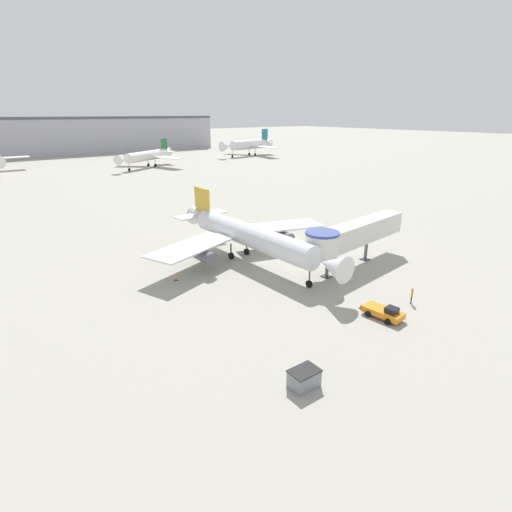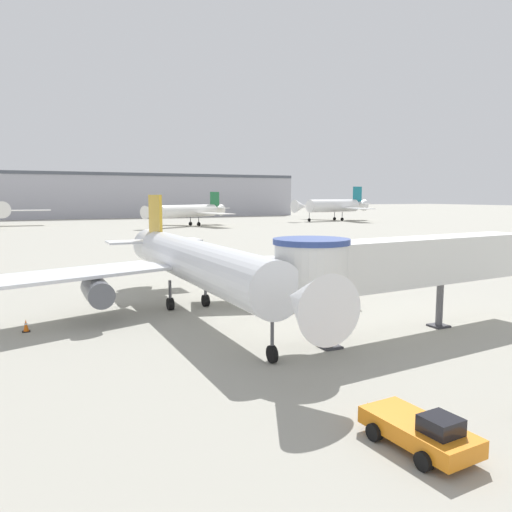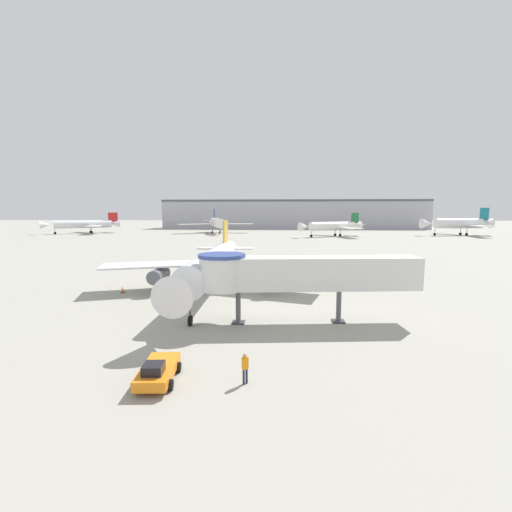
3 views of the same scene
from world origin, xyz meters
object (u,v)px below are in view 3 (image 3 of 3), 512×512
main_airplane (213,264)px  pushback_tug_orange (158,371)px  jet_bridge (293,273)px  background_jet_teal_tail (460,223)px  traffic_cone_near_nose (170,357)px  background_jet_blue_tail (216,223)px  background_jet_red_tail (85,224)px  background_jet_green_tail (334,226)px  traffic_cone_port_wing (123,290)px  ground_crew_marshaller (245,366)px

main_airplane → pushback_tug_orange: bearing=-88.8°
pushback_tug_orange → jet_bridge: bearing=49.0°
background_jet_teal_tail → traffic_cone_near_nose: bearing=-41.7°
jet_bridge → background_jet_blue_tail: size_ratio=0.55×
background_jet_red_tail → pushback_tug_orange: bearing=-6.6°
main_airplane → pushback_tug_orange: 21.77m
jet_bridge → pushback_tug_orange: size_ratio=4.68×
background_jet_blue_tail → background_jet_green_tail: background_jet_blue_tail is taller
main_airplane → pushback_tug_orange: (0.85, -21.55, -2.98)m
pushback_tug_orange → background_jet_blue_tail: background_jet_blue_tail is taller
traffic_cone_port_wing → ground_crew_marshaller: bearing=-51.3°
pushback_tug_orange → main_airplane: bearing=87.4°
background_jet_blue_tail → background_jet_teal_tail: (106.60, -8.47, 0.09)m
traffic_cone_near_nose → ground_crew_marshaller: (5.18, -2.61, 0.76)m
pushback_tug_orange → background_jet_green_tail: size_ratio=0.14×
jet_bridge → background_jet_blue_tail: background_jet_blue_tail is taller
ground_crew_marshaller → main_airplane: bearing=-105.0°
ground_crew_marshaller → background_jet_teal_tail: bearing=-151.1°
main_airplane → background_jet_teal_tail: (85.32, 112.10, 1.52)m
main_airplane → jet_bridge: bearing=-49.7°
background_jet_blue_tail → background_jet_red_tail: (-61.74, -4.13, -0.74)m
jet_bridge → traffic_cone_port_wing: 22.97m
background_jet_blue_tail → traffic_cone_port_wing: bearing=-101.2°
traffic_cone_near_nose → background_jet_green_tail: bearing=76.1°
background_jet_green_tail → background_jet_teal_tail: size_ratio=0.87×
background_jet_red_tail → traffic_cone_port_wing: bearing=-6.3°
pushback_tug_orange → background_jet_teal_tail: size_ratio=0.12×
ground_crew_marshaller → background_jet_green_tail: background_jet_green_tail is taller
pushback_tug_orange → background_jet_blue_tail: bearing=94.0°
ground_crew_marshaller → pushback_tug_orange: bearing=-29.4°
background_jet_blue_tail → traffic_cone_near_nose: bearing=-97.0°
traffic_cone_port_wing → background_jet_green_tail: 110.38m
jet_bridge → background_jet_red_tail: background_jet_red_tail is taller
traffic_cone_port_wing → traffic_cone_near_nose: bearing=-57.6°
main_airplane → background_jet_teal_tail: background_jet_teal_tail is taller
main_airplane → background_jet_red_tail: (-83.02, 116.45, 0.69)m
background_jet_green_tail → background_jet_teal_tail: bearing=69.8°
traffic_cone_near_nose → ground_crew_marshaller: ground_crew_marshaller is taller
pushback_tug_orange → background_jet_teal_tail: bearing=52.8°
ground_crew_marshaller → background_jet_blue_tail: 144.67m
ground_crew_marshaller → background_jet_teal_tail: 155.44m
background_jet_red_tail → background_jet_teal_tail: 168.39m
traffic_cone_port_wing → background_jet_teal_tail: bearing=49.3°
traffic_cone_near_nose → background_jet_red_tail: bearing=121.8°
traffic_cone_port_wing → background_jet_blue_tail: background_jet_blue_tail is taller
background_jet_green_tail → background_jet_teal_tail: (54.76, 10.14, 0.87)m
main_airplane → traffic_cone_near_nose: size_ratio=51.00×
pushback_tug_orange → traffic_cone_near_nose: (-0.13, 2.70, -0.36)m
background_jet_green_tail → background_jet_red_tail: (-113.58, 14.49, 0.04)m
ground_crew_marshaller → background_jet_red_tail: (-88.91, 137.90, 3.27)m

